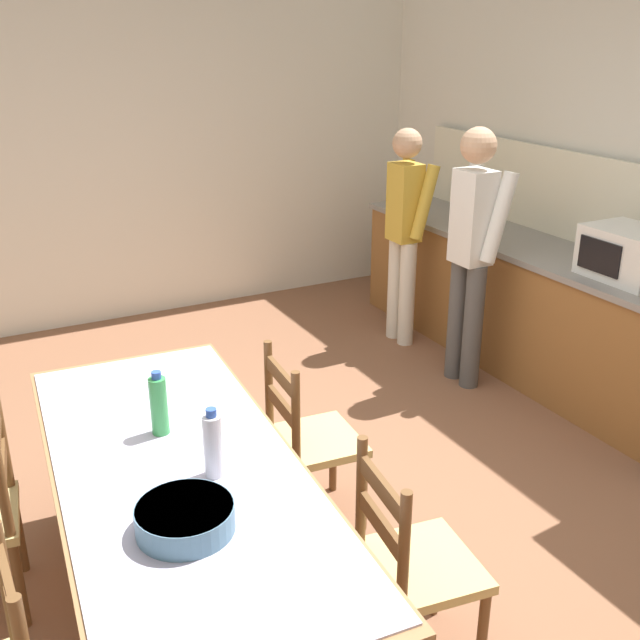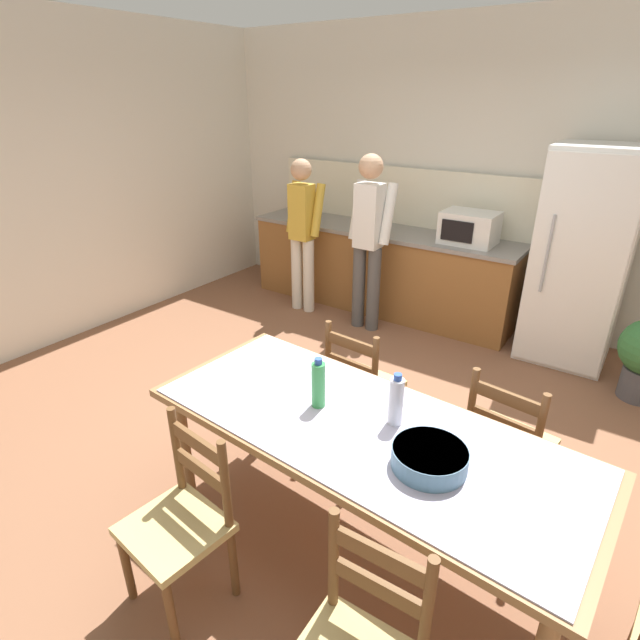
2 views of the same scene
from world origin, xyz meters
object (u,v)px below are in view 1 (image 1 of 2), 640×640
Objects in this scene: bottle_off_centre at (213,445)px; person_at_sink at (405,226)px; chair_side_far_left at (309,441)px; microwave at (630,254)px; dining_table at (179,484)px; chair_side_far_right at (412,566)px; bottle_near_centre at (159,405)px; person_at_counter at (472,245)px; serving_bowl at (185,517)px.

bottle_off_centre is 0.17× the size of person_at_sink.
bottle_off_centre is 0.30× the size of chair_side_far_left.
chair_side_far_left is (0.10, -2.16, -0.60)m from microwave.
dining_table is 0.91m from chair_side_far_right.
microwave is at bearing 95.35° from bottle_near_centre.
microwave is 0.95m from person_at_counter.
bottle_off_centre is at bearing 143.20° from serving_bowl.
chair_side_far_left is 0.56× the size of person_at_sink.
bottle_near_centre is at bearing -167.46° from bottle_off_centre.
bottle_near_centre is 3.05m from person_at_sink.
dining_table is 8.19× the size of bottle_near_centre.
serving_bowl is (0.91, -3.01, -0.22)m from microwave.
bottle_off_centre is 3.24m from person_at_sink.
microwave reaches higher than dining_table.
chair_side_far_right is (0.41, 0.60, -0.46)m from bottle_off_centre.
serving_bowl is 3.56m from person_at_sink.
microwave reaches higher than bottle_off_centre.
person_at_sink is at bearing -39.54° from chair_side_far_left.
bottle_near_centre is at bearing -84.65° from microwave.
bottle_off_centre is at bearing 41.85° from dining_table.
microwave is at bearing 106.89° from serving_bowl.
microwave is at bearing 103.11° from bottle_off_centre.
bottle_off_centre is at bearing -76.89° from microwave.
serving_bowl is at bearing -134.98° from person_at_sink.
dining_table is at bearing -79.50° from microwave.
microwave is at bearing -82.54° from chair_side_far_left.
bottle_off_centre is at bearing 62.82° from chair_side_far_right.
bottle_off_centre is 0.86m from chair_side_far_right.
serving_bowl is 3.03m from person_at_counter.
person_at_sink reaches higher than chair_side_far_left.
bottle_near_centre is at bearing 170.49° from serving_bowl.
chair_side_far_left is at bearing -87.27° from microwave.
bottle_near_centre is at bearing -142.10° from person_at_sink.
serving_bowl is 0.19× the size of person_at_counter.
bottle_off_centre is at bearing 12.54° from bottle_near_centre.
person_at_sink is (-2.67, 1.72, 0.47)m from chair_side_far_right.
dining_table is 0.40m from serving_bowl.
dining_table is 1.29× the size of person_at_counter.
serving_bowl is at bearing 86.40° from chair_side_far_right.
person_at_sink is at bearing -162.68° from microwave.
person_at_sink is at bearing 134.21° from bottle_off_centre.
chair_side_far_right is at bearing -122.82° from person_at_sink.
person_at_counter is (-1.45, 2.30, 0.07)m from bottle_off_centre.
microwave is 1.68m from person_at_sink.
bottle_off_centre is 0.30× the size of chair_side_far_right.
bottle_near_centre is at bearing 48.11° from chair_side_far_right.
bottle_near_centre is 0.84× the size of serving_bowl.
bottle_off_centre reaches higher than chair_side_far_right.
microwave is 0.23× the size of dining_table.
chair_side_far_right is at bearing -132.38° from person_at_counter.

